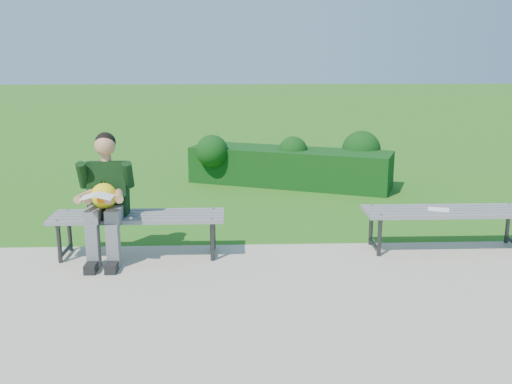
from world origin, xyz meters
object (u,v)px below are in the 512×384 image
object	(u,v)px
hedge	(293,163)
seated_boy	(106,194)
bench_right	(447,214)
paper_sheet	(438,209)
bench_left	(138,220)

from	to	relation	value
hedge	seated_boy	xyz separation A→B (m)	(-2.29, -3.58, 0.35)
bench_right	paper_sheet	xyz separation A→B (m)	(-0.10, 0.00, 0.06)
bench_left	paper_sheet	distance (m)	3.22
bench_left	paper_sheet	size ratio (longest dim) A/B	6.95
hedge	bench_right	world-z (taller)	hedge
bench_right	seated_boy	size ratio (longest dim) A/B	1.37
bench_right	bench_left	bearing A→B (deg)	-178.82
hedge	bench_right	distance (m)	3.66
paper_sheet	hedge	bearing A→B (deg)	109.74
bench_right	seated_boy	xyz separation A→B (m)	(-3.62, -0.17, 0.30)
bench_right	seated_boy	distance (m)	3.64
seated_boy	hedge	bearing A→B (deg)	57.35
bench_left	seated_boy	bearing A→B (deg)	-162.02
hedge	bench_right	xyz separation A→B (m)	(1.33, -3.41, 0.05)
bench_right	hedge	bearing A→B (deg)	111.22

